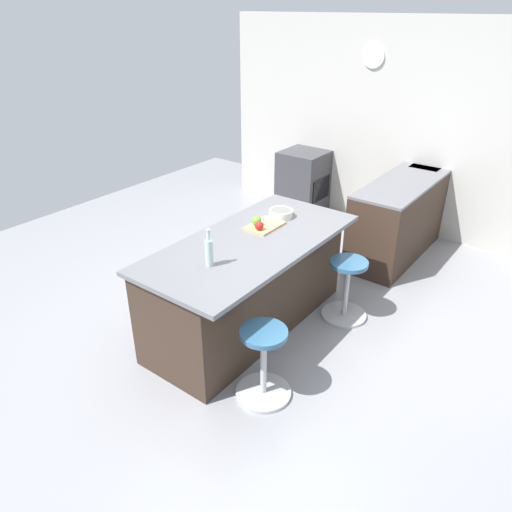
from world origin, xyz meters
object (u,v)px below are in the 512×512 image
Objects in this scene: stool_by_window at (346,291)px; apple_red at (259,226)px; stool_middle at (264,365)px; cutting_board at (265,226)px; fruit_bowl at (281,213)px; apple_green at (256,221)px; water_bottle at (209,252)px; kitchen_island at (248,283)px; oven_range at (303,182)px.

stool_by_window is 7.64× the size of apple_red.
stool_middle is 7.64× the size of apple_red.
fruit_bowl is (-0.28, -0.01, 0.03)m from cutting_board.
cutting_board is 0.09m from apple_green.
apple_red is (0.07, 0.08, -0.00)m from apple_green.
kitchen_island is at bearing -174.18° from water_bottle.
apple_green reaches higher than apple_red.
apple_green is at bearing -140.37° from stool_middle.
oven_range is 11.10× the size of apple_red.
fruit_bowl is at bearing 172.95° from apple_green.
apple_red is (-0.86, -0.69, 0.67)m from stool_middle.
cutting_board is at bearing -143.99° from stool_middle.
apple_red is at bearing 50.37° from apple_green.
water_bottle is at bearing 5.06° from apple_red.
fruit_bowl is (-0.40, -0.04, -0.02)m from apple_red.
kitchen_island is 23.70× the size of apple_green.
fruit_bowl is (-0.34, 0.04, -0.03)m from apple_green.
water_bottle is 1.36× the size of fruit_bowl.
water_bottle reaches higher than cutting_board.
apple_green is at bearing -160.52° from kitchen_island.
apple_red reaches higher than kitchen_island.
apple_green reaches higher than stool_by_window.
oven_range is 3.85m from stool_middle.
stool_middle is at bearing 79.14° from water_bottle.
apple_green is at bearing -129.63° from apple_red.
water_bottle is (0.74, 0.07, 0.06)m from apple_red.
water_bottle reaches higher than fruit_bowl.
kitchen_island is at bearing 19.48° from apple_green.
oven_range is 2.73m from stool_by_window.
kitchen_island is 0.79m from water_bottle.
apple_red is at bearing -141.39° from stool_middle.
stool_by_window is 1.00× the size of stool_middle.
stool_by_window is at bearing 40.98° from oven_range.
oven_range is 2.48× the size of cutting_board.
apple_green is (0.42, -0.77, 0.68)m from stool_by_window.
cutting_board reaches higher than stool_middle.
stool_middle is at bearing 29.88° from fruit_bowl.
water_bottle is at bearing -100.86° from stool_middle.
water_bottle is (0.55, 0.06, 0.57)m from kitchen_island.
cutting_board is (0.36, -0.71, 0.62)m from stool_by_window.
water_bottle reaches higher than apple_green.
oven_range is 1.45× the size of stool_by_window.
cutting_board is 0.87m from water_bottle.
apple_red is (0.12, 0.03, 0.05)m from cutting_board.
stool_by_window is 1.08m from apple_red.
fruit_bowl is at bearing -177.17° from cutting_board.
cutting_board reaches higher than oven_range.
cutting_board is (-0.31, -0.03, 0.46)m from kitchen_island.
cutting_board is 4.48× the size of apple_red.
stool_middle is 1.71× the size of cutting_board.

